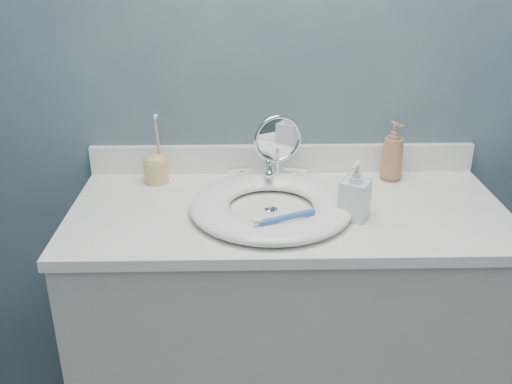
{
  "coord_description": "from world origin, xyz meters",
  "views": [
    {
      "loc": [
        -0.12,
        -0.47,
        1.57
      ],
      "look_at": [
        -0.09,
        0.94,
        0.94
      ],
      "focal_mm": 40.0,
      "sensor_mm": 36.0,
      "label": 1
    }
  ],
  "objects_px": {
    "makeup_mirror": "(278,147)",
    "soap_bottle_amber": "(393,151)",
    "toothbrush_holder": "(156,167)",
    "soap_bottle_clear": "(355,191)"
  },
  "relations": [
    {
      "from": "makeup_mirror",
      "to": "soap_bottle_amber",
      "type": "relative_size",
      "value": 1.19
    },
    {
      "from": "makeup_mirror",
      "to": "toothbrush_holder",
      "type": "relative_size",
      "value": 1.02
    },
    {
      "from": "soap_bottle_amber",
      "to": "soap_bottle_clear",
      "type": "bearing_deg",
      "value": -147.38
    },
    {
      "from": "soap_bottle_amber",
      "to": "soap_bottle_clear",
      "type": "distance_m",
      "value": 0.31
    },
    {
      "from": "toothbrush_holder",
      "to": "soap_bottle_amber",
      "type": "bearing_deg",
      "value": 0.67
    },
    {
      "from": "soap_bottle_amber",
      "to": "makeup_mirror",
      "type": "bearing_deg",
      "value": 159.56
    },
    {
      "from": "soap_bottle_clear",
      "to": "toothbrush_holder",
      "type": "relative_size",
      "value": 0.74
    },
    {
      "from": "makeup_mirror",
      "to": "toothbrush_holder",
      "type": "height_order",
      "value": "makeup_mirror"
    },
    {
      "from": "soap_bottle_amber",
      "to": "toothbrush_holder",
      "type": "relative_size",
      "value": 0.86
    },
    {
      "from": "soap_bottle_clear",
      "to": "soap_bottle_amber",
      "type": "bearing_deg",
      "value": 87.59
    }
  ]
}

